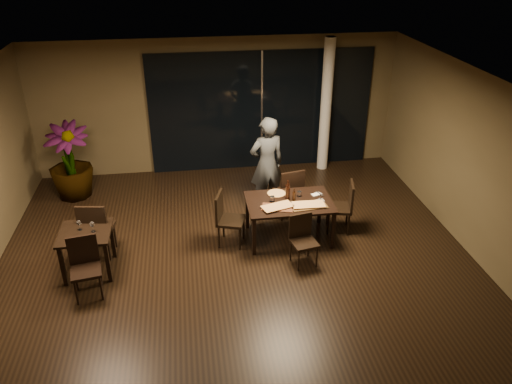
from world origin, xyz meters
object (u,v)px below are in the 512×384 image
Objects in this scene: potted_plant at (70,162)px; bottle_a at (288,192)px; chair_main_left at (226,216)px; bottle_b at (294,195)px; side_table at (86,238)px; main_table at (289,205)px; bottle_c at (288,189)px; chair_side_far at (96,227)px; chair_main_far at (290,191)px; chair_main_near at (302,237)px; diner at (267,164)px; chair_main_right at (344,204)px; chair_side_near at (85,263)px.

bottle_a is at bearing -28.02° from potted_plant.
bottle_b is at bearing -72.73° from chair_main_left.
side_table is 3.52m from bottle_b.
side_table is 3.26× the size of bottle_b.
side_table is 2.81m from potted_plant.
bottle_c reaches higher than main_table.
chair_side_far is at bearing -71.19° from potted_plant.
chair_main_left is at bearing 179.79° from bottle_b.
side_table is 0.78× the size of chair_main_far.
chair_main_near is at bearing -35.40° from potted_plant.
bottle_b is (3.48, 0.49, 0.25)m from side_table.
diner is at bearing 100.08° from main_table.
side_table is 4.49m from chair_main_right.
bottle_b reaches higher than chair_main_near.
main_table is 0.95× the size of potted_plant.
side_table is 0.57m from chair_side_near.
bottle_a is at bearing -69.29° from chair_main_left.
main_table is 1.55× the size of chair_main_right.
bottle_a is (3.32, 1.11, 0.38)m from chair_side_near.
side_table is 2.33m from chair_main_left.
chair_side_far is (-3.38, 0.63, 0.10)m from chair_main_near.
diner reaches higher than side_table.
chair_main_right is (0.88, -0.62, -0.03)m from chair_main_far.
potted_plant reaches higher than chair_side_far.
chair_side_far reaches higher than chair_side_near.
chair_main_near is 2.64× the size of bottle_a.
chair_main_near is at bearing -4.02° from side_table.
diner is 1.22m from bottle_b.
main_table is 0.24m from bottle_a.
main_table is at bearing 87.06° from diner.
potted_plant is (-4.17, 2.97, 0.31)m from chair_main_near.
diner is at bearing 103.53° from bottle_b.
chair_main_left is 2.46m from chair_side_near.
potted_plant reaches higher than main_table.
bottle_b is at bearing 78.44° from chair_main_near.
side_table is 0.84× the size of chair_side_near.
main_table is 1.13m from chair_main_left.
bottle_c reaches higher than chair_main_near.
diner is 1.20× the size of potted_plant.
chair_main_far is 0.81m from bottle_b.
chair_side_far is (0.10, 0.39, -0.04)m from side_table.
chair_main_right is 4.55m from chair_side_near.
diner is at bearing 27.64° from side_table.
diner is (-0.21, 1.17, 0.28)m from main_table.
chair_main_right is 4.36m from chair_side_far.
diner is at bearing 99.38° from bottle_a.
chair_main_left reaches higher than chair_main_right.
bottle_b is at bearing 7.95° from side_table.
chair_main_right is 0.92× the size of chair_side_far.
chair_side_near is (-3.52, -1.79, -0.04)m from chair_main_far.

